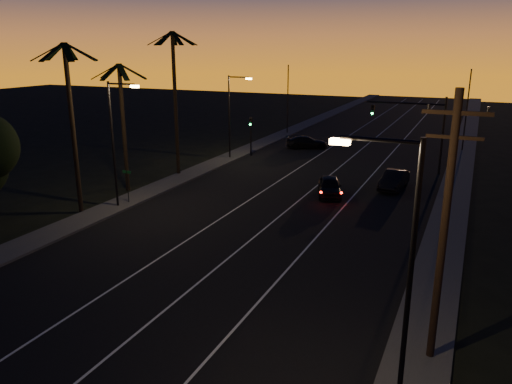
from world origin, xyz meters
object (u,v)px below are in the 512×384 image
at_px(right_car, 394,180).
at_px(signal_mast, 417,121).
at_px(utility_pole, 444,226).
at_px(cross_car, 307,142).
at_px(lead_car, 330,186).

bearing_deg(right_car, signal_mast, 84.73).
height_order(utility_pole, signal_mast, utility_pole).
xyz_separation_m(utility_pole, cross_car, (-17.04, 36.55, -4.61)).
xyz_separation_m(utility_pole, lead_car, (-9.39, 19.21, -4.56)).
bearing_deg(cross_car, lead_car, -66.18).
bearing_deg(signal_mast, lead_car, -114.55).
bearing_deg(signal_mast, cross_car, 152.47).
distance_m(utility_pole, right_car, 24.23).
bearing_deg(right_car, lead_car, -136.88).
bearing_deg(lead_car, cross_car, 113.82).
distance_m(lead_car, cross_car, 18.95).
bearing_deg(utility_pole, cross_car, 115.00).
bearing_deg(lead_car, right_car, 43.12).
height_order(utility_pole, cross_car, utility_pole).
distance_m(signal_mast, cross_car, 14.76).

